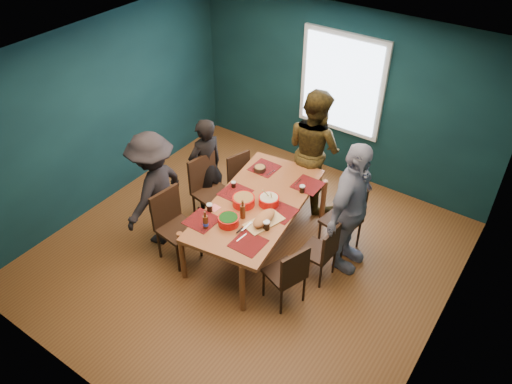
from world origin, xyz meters
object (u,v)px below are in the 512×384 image
chair_left_mid (208,185)px  bowl_salad (244,201)px  chair_right_mid (323,249)px  person_far_left (206,167)px  person_near_left (155,190)px  bowl_herbs (229,220)px  chair_right_far (347,219)px  chair_left_near (172,220)px  dining_table (257,207)px  bowl_dumpling (269,200)px  person_back (314,149)px  person_right (351,209)px  cutting_board (264,219)px  chair_left_far (242,178)px  chair_right_near (289,272)px

chair_left_mid → bowl_salad: size_ratio=3.59×
chair_right_mid → person_far_left: person_far_left is taller
person_far_left → chair_right_mid: bearing=97.2°
person_far_left → person_near_left: bearing=3.8°
person_far_left → bowl_herbs: (1.03, -0.82, 0.10)m
chair_right_far → bowl_salad: bearing=-135.6°
chair_right_mid → bowl_salad: bowl_salad is taller
chair_left_near → chair_right_mid: 1.97m
chair_left_mid → person_far_left: person_far_left is taller
dining_table → bowl_dumpling: bowl_dumpling is taller
chair_left_near → person_near_left: size_ratio=0.60×
person_back → person_right: 1.39m
dining_table → chair_left_near: (-0.84, -0.71, -0.14)m
chair_left_near → cutting_board: bearing=27.8°
chair_left_far → bowl_dumpling: 1.10m
chair_right_mid → bowl_herbs: 1.23m
chair_right_far → person_near_left: person_near_left is taller
bowl_dumpling → cutting_board: bowl_dumpling is taller
chair_left_mid → person_near_left: size_ratio=0.62×
chair_left_far → person_back: 1.12m
chair_left_mid → person_back: (0.98, 1.22, 0.32)m
chair_right_far → person_near_left: bearing=-141.7°
dining_table → chair_right_far: 1.19m
person_near_left → chair_right_near: bearing=82.4°
dining_table → bowl_salad: 0.23m
person_far_left → bowl_herbs: person_far_left is taller
chair_left_mid → chair_left_near: size_ratio=1.03×
chair_left_far → chair_right_far: (1.71, -0.02, 0.06)m
person_right → dining_table: bearing=111.2°
chair_left_mid → chair_right_near: bearing=-11.0°
person_far_left → bowl_dumpling: (1.22, -0.22, 0.10)m
chair_left_near → chair_right_near: chair_left_near is taller
chair_right_far → bowl_dumpling: bearing=-136.3°
dining_table → bowl_herbs: 0.56m
person_back → bowl_dumpling: 1.29m
bowl_herbs → cutting_board: bearing=37.5°
chair_left_far → chair_right_far: bearing=18.2°
person_near_left → chair_right_mid: bearing=97.5°
chair_left_near → bowl_salad: (0.73, 0.57, 0.28)m
chair_right_near → chair_left_near: bearing=-156.0°
person_right → bowl_herbs: 1.50m
person_back → bowl_herbs: person_back is taller
person_right → bowl_herbs: size_ratio=7.11×
chair_left_near → person_right: person_right is taller
chair_right_near → bowl_herbs: 0.96m
person_right → person_near_left: person_right is taller
chair_left_mid → bowl_dumpling: bowl_dumpling is taller
chair_right_near → person_far_left: bearing=175.7°
chair_right_mid → person_near_left: bearing=-161.8°
dining_table → bowl_herbs: size_ratio=8.67×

